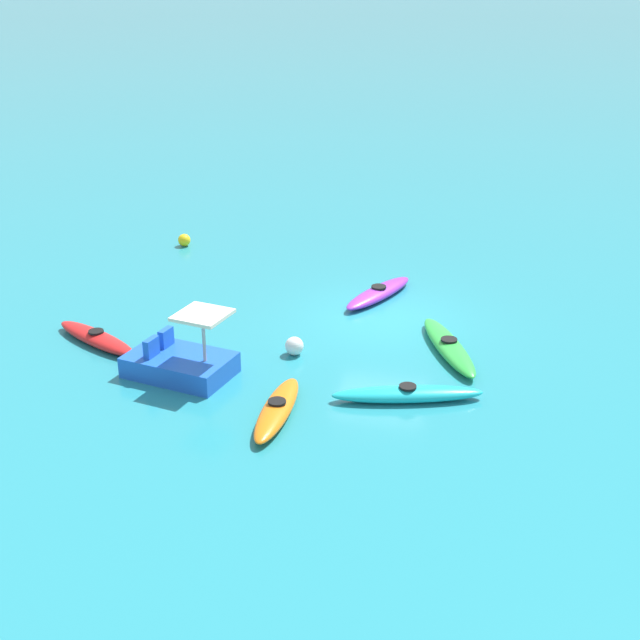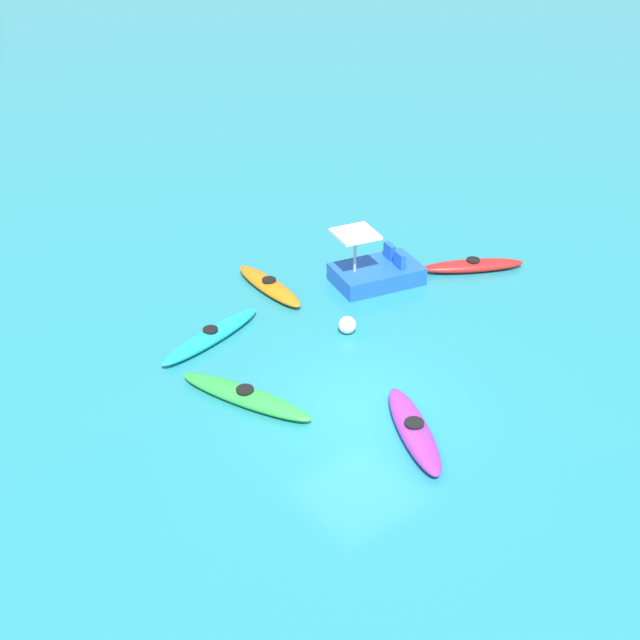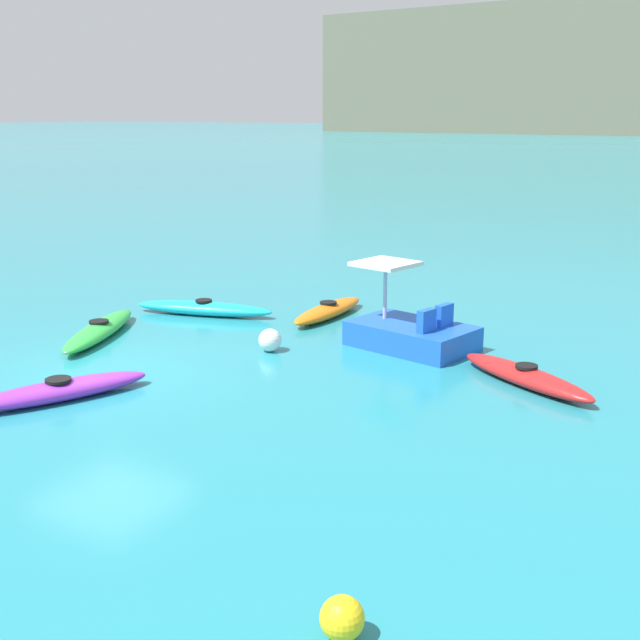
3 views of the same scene
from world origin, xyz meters
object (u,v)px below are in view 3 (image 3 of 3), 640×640
at_px(kayak_green, 99,330).
at_px(buoy_white, 270,340).
at_px(kayak_orange, 328,310).
at_px(kayak_purple, 59,390).
at_px(kayak_cyan, 204,308).
at_px(buoy_yellow, 342,618).
at_px(pedal_boat_blue, 411,332).
at_px(kayak_red, 526,376).

relative_size(kayak_green, buoy_white, 7.47).
relative_size(kayak_green, kayak_orange, 1.20).
bearing_deg(kayak_purple, kayak_orange, 81.55).
relative_size(kayak_cyan, kayak_orange, 1.19).
bearing_deg(kayak_orange, kayak_cyan, -154.00).
relative_size(kayak_green, kayak_purple, 1.13).
height_order(kayak_orange, buoy_yellow, buoy_yellow).
xyz_separation_m(kayak_orange, pedal_boat_blue, (2.70, -1.38, 0.17)).
distance_m(kayak_orange, buoy_white, 3.03).
bearing_deg(buoy_white, kayak_red, 5.55).
distance_m(kayak_red, kayak_cyan, 8.10).
bearing_deg(buoy_white, buoy_yellow, -52.47).
xyz_separation_m(kayak_red, pedal_boat_blue, (-2.68, 1.14, 0.17)).
xyz_separation_m(kayak_red, kayak_orange, (-5.38, 2.52, 0.00)).
relative_size(kayak_cyan, kayak_purple, 1.11).
height_order(kayak_red, kayak_cyan, same).
bearing_deg(kayak_orange, buoy_white, -82.81).
bearing_deg(kayak_purple, kayak_green, 125.21).
bearing_deg(buoy_yellow, kayak_purple, 155.50).
xyz_separation_m(kayak_cyan, buoy_white, (3.00, -1.73, 0.07)).
distance_m(kayak_orange, pedal_boat_blue, 3.04).
xyz_separation_m(kayak_orange, buoy_white, (0.38, -3.01, 0.07)).
bearing_deg(kayak_red, kayak_green, -170.65).
relative_size(kayak_purple, buoy_white, 6.62).
height_order(kayak_red, kayak_orange, same).
xyz_separation_m(kayak_green, buoy_yellow, (9.33, -6.41, 0.05)).
height_order(kayak_green, pedal_boat_blue, pedal_boat_blue).
xyz_separation_m(kayak_cyan, kayak_green, (-0.68, -2.68, 0.00)).
bearing_deg(buoy_white, kayak_purple, -109.25).
xyz_separation_m(kayak_cyan, pedal_boat_blue, (5.32, -0.10, 0.17)).
distance_m(buoy_white, buoy_yellow, 9.27).
xyz_separation_m(kayak_purple, pedal_boat_blue, (3.76, 5.75, 0.17)).
distance_m(kayak_red, buoy_yellow, 7.86).
xyz_separation_m(kayak_cyan, kayak_purple, (1.56, -5.85, 0.00)).
relative_size(kayak_red, kayak_purple, 0.96).
xyz_separation_m(kayak_red, buoy_yellow, (0.64, -7.84, 0.05)).
bearing_deg(kayak_green, pedal_boat_blue, 23.21).
bearing_deg(buoy_white, pedal_boat_blue, 35.09).
height_order(kayak_red, kayak_purple, same).
distance_m(kayak_green, kayak_purple, 3.89).
distance_m(kayak_red, kayak_purple, 7.92).
distance_m(kayak_purple, buoy_yellow, 7.79).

